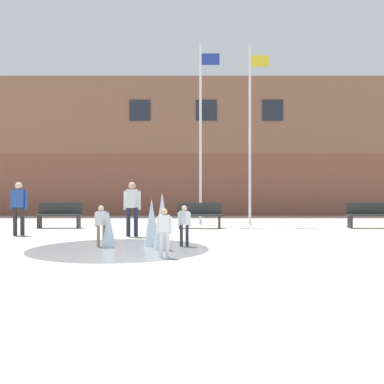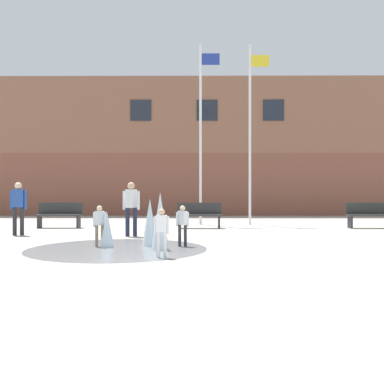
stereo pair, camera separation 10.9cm
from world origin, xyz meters
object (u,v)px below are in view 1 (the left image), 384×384
at_px(child_running, 183,222).
at_px(flagpole_left, 200,128).
at_px(child_in_fountain, 163,229).
at_px(flagpole_right, 250,129).
at_px(park_bench_under_right_flagpole, 368,215).
at_px(child_with_pink_shirt, 100,223).
at_px(adult_near_bench, 131,205).
at_px(park_bench_far_left, 59,215).
at_px(park_bench_under_left_flagpole, 199,215).
at_px(adult_in_red, 18,204).

xyz_separation_m(child_running, flagpole_left, (0.55, 6.92, 3.23)).
height_order(child_in_fountain, flagpole_left, flagpole_left).
distance_m(child_running, flagpole_right, 8.02).
xyz_separation_m(park_bench_under_right_flagpole, flagpole_right, (-4.02, 1.64, 3.29)).
xyz_separation_m(child_with_pink_shirt, flagpole_right, (4.47, 7.01, 3.19)).
height_order(child_running, flagpole_left, flagpole_left).
height_order(park_bench_under_right_flagpole, adult_near_bench, adult_near_bench).
height_order(park_bench_far_left, park_bench_under_left_flagpole, same).
xyz_separation_m(park_bench_under_left_flagpole, adult_near_bench, (-2.02, -2.88, 0.45)).
distance_m(park_bench_under_right_flagpole, child_running, 8.38).
distance_m(park_bench_under_right_flagpole, adult_near_bench, 8.61).
height_order(adult_near_bench, flagpole_right, flagpole_right).
relative_size(adult_in_red, child_running, 1.61).
height_order(child_in_fountain, flagpole_right, flagpole_right).
relative_size(park_bench_far_left, park_bench_under_left_flagpole, 1.00).
height_order(child_with_pink_shirt, child_running, same).
relative_size(child_running, flagpole_right, 0.14).
height_order(park_bench_under_left_flagpole, adult_near_bench, adult_near_bench).
xyz_separation_m(adult_in_red, adult_near_bench, (3.43, -0.31, 0.00)).
bearing_deg(flagpole_right, park_bench_under_right_flagpole, -22.25).
relative_size(park_bench_under_right_flagpole, flagpole_left, 0.22).
height_order(child_with_pink_shirt, flagpole_left, flagpole_left).
distance_m(child_in_fountain, flagpole_left, 9.35).
relative_size(child_in_fountain, child_with_pink_shirt, 1.00).
bearing_deg(adult_in_red, adult_near_bench, -4.92).
bearing_deg(park_bench_under_right_flagpole, child_in_fountain, -134.20).
xyz_separation_m(park_bench_under_right_flagpole, child_in_fountain, (-6.88, -7.08, 0.10)).
relative_size(park_bench_under_left_flagpole, child_with_pink_shirt, 1.62).
relative_size(park_bench_far_left, flagpole_left, 0.22).
bearing_deg(park_bench_under_right_flagpole, park_bench_far_left, 179.69).
xyz_separation_m(park_bench_under_left_flagpole, child_with_pink_shirt, (-2.43, -5.31, 0.10)).
height_order(park_bench_under_right_flagpole, adult_in_red, adult_in_red).
xyz_separation_m(adult_in_red, child_running, (4.99, -2.65, -0.35)).
bearing_deg(park_bench_under_right_flagpole, adult_in_red, -167.15).
distance_m(park_bench_under_right_flagpole, flagpole_left, 7.02).
xyz_separation_m(adult_in_red, flagpole_left, (5.55, 4.27, 2.87)).
distance_m(park_bench_under_left_flagpole, child_with_pink_shirt, 5.84).
bearing_deg(park_bench_under_left_flagpole, park_bench_under_right_flagpole, 0.52).
height_order(park_bench_far_left, adult_in_red, adult_in_red).
height_order(adult_near_bench, child_with_pink_shirt, adult_near_bench).
bearing_deg(child_with_pink_shirt, adult_in_red, 80.06).
height_order(child_with_pink_shirt, flagpole_right, flagpole_right).
height_order(park_bench_far_left, flagpole_right, flagpole_right).
relative_size(park_bench_far_left, child_in_fountain, 1.62).
bearing_deg(flagpole_right, flagpole_left, 180.00).
bearing_deg(adult_in_red, child_with_pink_shirt, -41.99).
bearing_deg(park_bench_far_left, park_bench_under_left_flagpole, -1.32).
height_order(child_in_fountain, child_with_pink_shirt, same).
bearing_deg(park_bench_under_right_flagpole, flagpole_right, 157.75).
bearing_deg(child_running, flagpole_left, 130.62).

